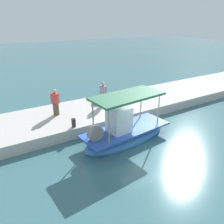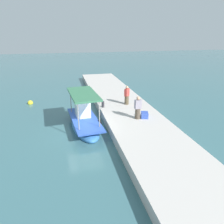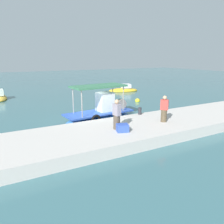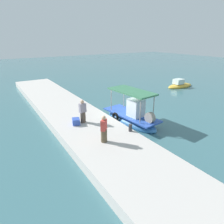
{
  "view_description": "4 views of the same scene",
  "coord_description": "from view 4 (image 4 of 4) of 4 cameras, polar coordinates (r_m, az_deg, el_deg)",
  "views": [
    {
      "loc": [
        7.06,
        8.75,
        6.36
      ],
      "look_at": [
        0.74,
        -1.65,
        1.18
      ],
      "focal_mm": 35.3,
      "sensor_mm": 36.0,
      "label": 1
    },
    {
      "loc": [
        -13.73,
        1.14,
        6.8
      ],
      "look_at": [
        1.52,
        -2.43,
        0.75
      ],
      "focal_mm": 33.71,
      "sensor_mm": 36.0,
      "label": 2
    },
    {
      "loc": [
        -6.09,
        -14.68,
        4.74
      ],
      "look_at": [
        1.11,
        -1.45,
        0.95
      ],
      "focal_mm": 35.86,
      "sensor_mm": 36.0,
      "label": 3
    },
    {
      "loc": [
        12.62,
        -9.51,
        6.61
      ],
      "look_at": [
        0.07,
        -1.55,
        0.98
      ],
      "focal_mm": 31.91,
      "sensor_mm": 36.0,
      "label": 4
    }
  ],
  "objects": [
    {
      "name": "ground_plane",
      "position": [
        17.13,
        4.24,
        -2.01
      ],
      "size": [
        120.0,
        120.0,
        0.0
      ],
      "primitive_type": "plane",
      "color": "#3B676F"
    },
    {
      "name": "moored_boat_near",
      "position": [
        29.8,
        18.83,
        7.24
      ],
      "size": [
        1.81,
        4.37,
        1.39
      ],
      "color": "gold",
      "rests_on": "ground_plane"
    },
    {
      "name": "main_fishing_boat",
      "position": [
        16.26,
        5.6,
        -1.4
      ],
      "size": [
        5.49,
        2.33,
        3.04
      ],
      "color": "#3877BC",
      "rests_on": "ground_plane"
    },
    {
      "name": "mooring_bollard",
      "position": [
        13.41,
        5.28,
        -4.51
      ],
      "size": [
        0.24,
        0.24,
        0.51
      ],
      "primitive_type": "cylinder",
      "color": "#2D2D33",
      "rests_on": "dock_quay"
    },
    {
      "name": "dock_quay",
      "position": [
        15.16,
        -7.84,
        -3.95
      ],
      "size": [
        36.0,
        4.49,
        0.65
      ],
      "primitive_type": "cube",
      "color": "beige",
      "rests_on": "ground_plane"
    },
    {
      "name": "cargo_crate",
      "position": [
        14.66,
        -10.27,
        -2.67
      ],
      "size": [
        0.76,
        0.68,
        0.43
      ],
      "primitive_type": "cube",
      "rotation": [
        0.0,
        0.0,
        2.85
      ],
      "color": "#3453B9",
      "rests_on": "dock_quay"
    },
    {
      "name": "fisherman_near_bollard",
      "position": [
        11.86,
        -2.34,
        -5.25
      ],
      "size": [
        0.53,
        0.53,
        1.68
      ],
      "color": "brown",
      "rests_on": "dock_quay"
    },
    {
      "name": "fisherman_by_crate",
      "position": [
        14.68,
        -8.37,
        -0.12
      ],
      "size": [
        0.42,
        0.51,
        1.73
      ],
      "color": "brown",
      "rests_on": "dock_quay"
    }
  ]
}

